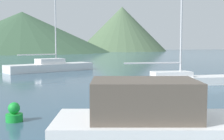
{
  "coord_description": "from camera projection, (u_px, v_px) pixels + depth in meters",
  "views": [
    {
      "loc": [
        -4.67,
        -2.09,
        2.62
      ],
      "look_at": [
        -0.52,
        14.0,
        1.2
      ],
      "focal_mm": 50.0,
      "sensor_mm": 36.0,
      "label": 1
    }
  ],
  "objects": [
    {
      "name": "buoy_marker",
      "position": [
        14.0,
        114.0,
        10.48
      ],
      "size": [
        0.56,
        0.56,
        0.65
      ],
      "color": "green",
      "rests_on": "ground_plane"
    },
    {
      "name": "hill_east",
      "position": [
        122.0,
        29.0,
        108.88
      ],
      "size": [
        30.88,
        30.88,
        15.36
      ],
      "color": "#4C6647",
      "rests_on": "ground_plane"
    },
    {
      "name": "hill_central",
      "position": [
        22.0,
        32.0,
        94.02
      ],
      "size": [
        53.03,
        53.03,
        12.12
      ],
      "color": "#38563D",
      "rests_on": "ground_plane"
    },
    {
      "name": "motorboat_near",
      "position": [
        181.0,
        129.0,
        7.47
      ],
      "size": [
        6.29,
        3.5,
        2.36
      ],
      "rotation": [
        0.0,
        0.0,
        -0.25
      ],
      "color": "white",
      "rests_on": "ground_plane"
    },
    {
      "name": "sailboat_middle",
      "position": [
        50.0,
        66.0,
        29.49
      ],
      "size": [
        8.49,
        5.23,
        10.9
      ],
      "rotation": [
        0.0,
        0.0,
        0.42
      ],
      "color": "white",
      "rests_on": "ground_plane"
    },
    {
      "name": "sailboat_inner",
      "position": [
        171.0,
        79.0,
        19.79
      ],
      "size": [
        8.31,
        2.19,
        10.36
      ],
      "rotation": [
        0.0,
        0.0,
        -0.06
      ],
      "color": "white",
      "rests_on": "ground_plane"
    }
  ]
}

